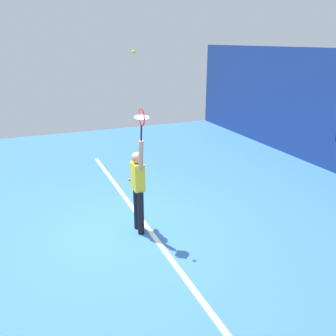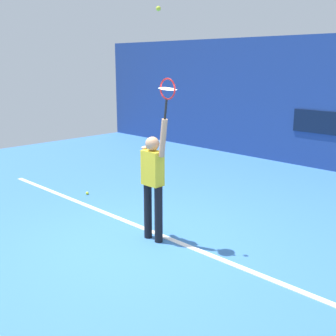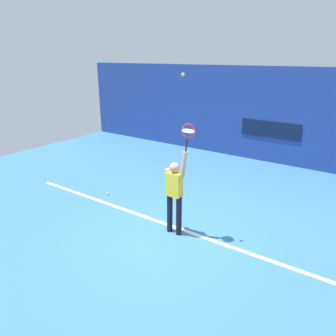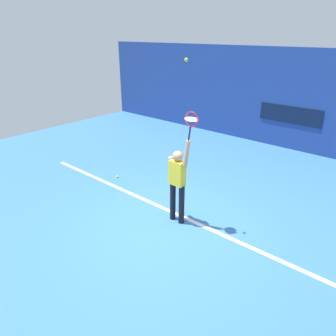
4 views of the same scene
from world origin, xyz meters
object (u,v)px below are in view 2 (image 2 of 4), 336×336
object	(u,v)px
tennis_racket	(167,91)
tennis_player	(153,179)
spare_ball	(87,193)
tennis_ball	(158,9)

from	to	relation	value
tennis_racket	tennis_player	bearing A→B (deg)	179.25
tennis_player	spare_ball	bearing A→B (deg)	167.41
tennis_player	spare_ball	world-z (taller)	tennis_player
tennis_player	tennis_racket	bearing A→B (deg)	-0.75
tennis_player	spare_ball	size ratio (longest dim) A/B	29.28
tennis_racket	tennis_ball	world-z (taller)	tennis_ball
tennis_racket	spare_ball	size ratio (longest dim) A/B	9.11
tennis_racket	spare_ball	bearing A→B (deg)	168.62
tennis_ball	tennis_player	bearing A→B (deg)	159.31
tennis_racket	tennis_ball	size ratio (longest dim) A/B	9.11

